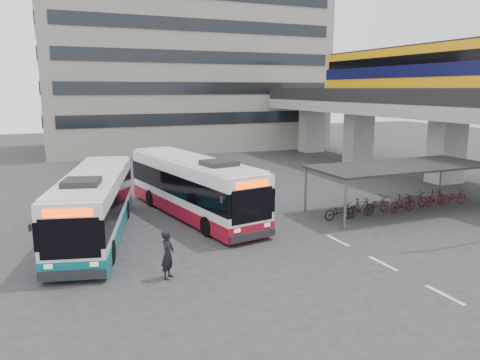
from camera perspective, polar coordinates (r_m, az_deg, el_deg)
name	(u,v)px	position (r m, az deg, el deg)	size (l,w,h in m)	color
ground	(287,248)	(19.89, 5.79, -8.23)	(120.00, 120.00, 0.00)	#28282B
viaduct	(412,93)	(38.36, 20.28, 9.92)	(8.00, 32.00, 9.68)	gray
bike_shelter	(400,186)	(26.72, 18.89, -0.75)	(10.00, 4.00, 2.54)	#595B60
office_block	(182,34)	(54.88, -7.12, 17.21)	(30.00, 15.00, 25.00)	gray
road_markings	(383,263)	(18.91, 17.02, -9.70)	(0.15, 7.60, 0.01)	beige
bus_main	(193,187)	(24.46, -5.77, -0.87)	(4.25, 11.31, 3.27)	white
bus_teal	(95,205)	(21.78, -17.29, -2.96)	(4.92, 10.90, 3.15)	white
pedestrian	(168,255)	(16.70, -8.80, -8.97)	(0.64, 0.42, 1.75)	black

